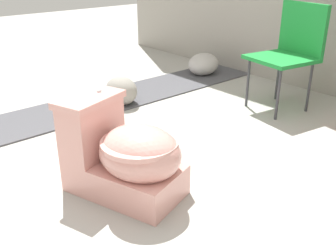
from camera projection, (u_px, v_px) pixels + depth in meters
name	position (u px, v px, depth m)	size (l,w,h in m)	color
ground_plane	(118.00, 199.00, 2.05)	(14.00, 14.00, 0.00)	#A8A59E
gravel_strip	(80.00, 108.00, 3.24)	(0.56, 8.00, 0.01)	#4C4C51
toilet	(125.00, 155.00, 2.03)	(0.71, 0.54, 0.52)	#E09E93
folding_chair_left	(292.00, 46.00, 3.09)	(0.51, 0.51, 0.83)	#1E8C38
boulder_near	(203.00, 64.00, 4.13)	(0.38, 0.30, 0.23)	#B7B2AD
boulder_far	(121.00, 91.00, 3.31)	(0.31, 0.25, 0.24)	gray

